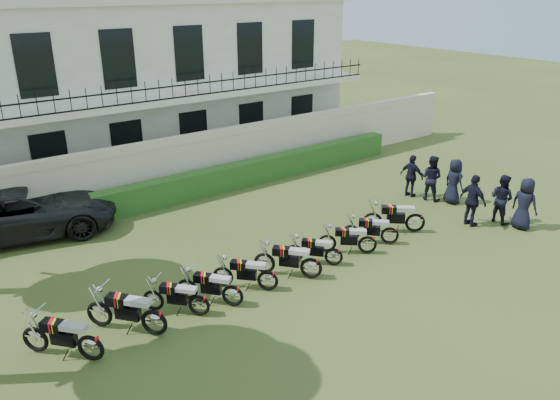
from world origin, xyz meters
The scene contains 21 objects.
ground centered at (0.00, 0.00, 0.00)m, with size 100.00×100.00×0.00m, color #394E1F.
perimeter_wall centered at (0.00, 8.00, 1.17)m, with size 30.00×0.35×2.30m.
hedge centered at (1.00, 7.20, 0.50)m, with size 18.00×0.60×1.00m, color #284D1B.
building centered at (0.00, 13.96, 3.71)m, with size 20.40×9.60×7.40m.
motorcycle_0 centered at (-6.66, -0.24, 0.51)m, with size 1.37×1.61×1.10m.
motorcycle_1 centered at (-5.14, -0.20, 0.53)m, with size 1.40×1.71×1.15m.
motorcycle_2 centered at (-3.90, -0.10, 0.45)m, with size 1.25×1.37×0.97m.
motorcycle_3 centered at (-3.00, -0.23, 0.46)m, with size 1.21×1.50×1.00m.
motorcycle_4 centered at (-1.83, -0.15, 0.46)m, with size 1.31×1.40×1.00m.
motorcycle_5 centered at (-0.48, -0.35, 0.50)m, with size 1.35×1.57×1.08m.
motorcycle_6 centered at (0.54, -0.16, 0.43)m, with size 1.20×1.34×0.94m.
motorcycle_7 centered at (1.88, -0.21, 0.46)m, with size 1.41×1.26×0.99m.
motorcycle_8 centered at (2.92, -0.17, 0.45)m, with size 1.32×1.35×0.98m.
motorcycle_9 centered at (4.27, -0.05, 0.52)m, with size 1.64×1.42×1.13m.
suv centered at (-6.18, 7.52, 0.81)m, with size 2.69×5.84×1.62m, color black.
officer_0 centered at (7.44, -1.98, 0.90)m, with size 0.88×0.57×1.79m, color black.
officer_1 centered at (7.33, -1.21, 0.87)m, with size 0.84×0.66×1.73m, color black.
officer_2 centered at (6.26, -0.81, 0.91)m, with size 1.07×0.45×1.83m, color black.
officer_3 centered at (7.49, 0.88, 0.86)m, with size 0.84×0.55×1.73m, color black.
officer_4 centered at (7.09, 1.62, 0.88)m, with size 0.85×0.66×1.76m, color black.
officer_5 centered at (6.74, 2.28, 0.84)m, with size 0.98×0.41×1.67m, color black.
Camera 1 is at (-9.25, -10.63, 7.76)m, focal length 35.00 mm.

